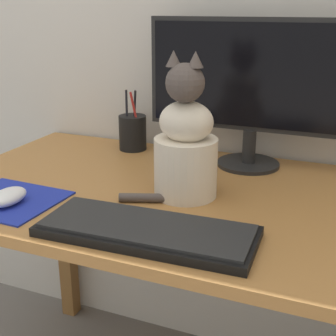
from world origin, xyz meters
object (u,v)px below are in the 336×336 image
cat (185,145)px  pen_cup (133,132)px  computer_mouse_left (8,197)px  keyboard (147,230)px  monitor (253,85)px

cat → pen_cup: size_ratio=1.81×
computer_mouse_left → pen_cup: 0.49m
cat → pen_cup: 0.40m
keyboard → pen_cup: pen_cup is taller
computer_mouse_left → pen_cup: bearing=82.4°
monitor → cat: 0.30m
computer_mouse_left → keyboard: bearing=-2.5°
keyboard → pen_cup: bearing=116.9°
monitor → computer_mouse_left: bearing=-132.4°
monitor → cat: bearing=-108.3°
computer_mouse_left → cat: cat is taller
monitor → cat: (-0.09, -0.27, -0.10)m
computer_mouse_left → monitor: bearing=47.6°
keyboard → cat: bearing=88.8°
computer_mouse_left → pen_cup: size_ratio=0.53×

